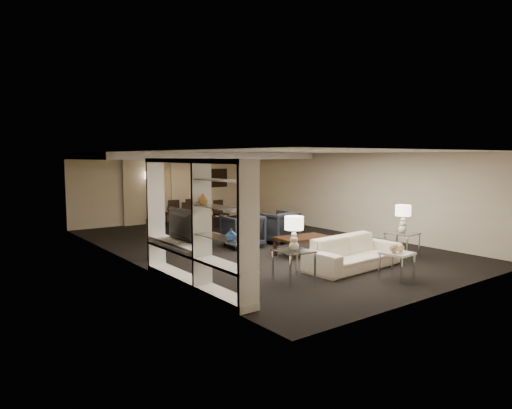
{
  "coord_description": "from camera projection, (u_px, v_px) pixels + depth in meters",
  "views": [
    {
      "loc": [
        -7.27,
        -9.78,
        2.38
      ],
      "look_at": [
        0.0,
        0.0,
        1.1
      ],
      "focal_mm": 32.0,
      "sensor_mm": 36.0,
      "label": 1
    }
  ],
  "objects": [
    {
      "name": "floor",
      "position": [
        256.0,
        245.0,
        12.37
      ],
      "size": [
        11.0,
        11.0,
        0.0
      ],
      "primitive_type": "plane",
      "color": "black",
      "rests_on": "ground"
    },
    {
      "name": "ceiling",
      "position": [
        256.0,
        152.0,
        12.11
      ],
      "size": [
        7.0,
        11.0,
        0.02
      ],
      "primitive_type": "cube",
      "color": "silver",
      "rests_on": "ground"
    },
    {
      "name": "wall_back",
      "position": [
        166.0,
        188.0,
        16.63
      ],
      "size": [
        7.0,
        0.02,
        2.5
      ],
      "primitive_type": "cube",
      "color": "beige",
      "rests_on": "ground"
    },
    {
      "name": "wall_front",
      "position": [
        446.0,
        223.0,
        7.85
      ],
      "size": [
        7.0,
        0.02,
        2.5
      ],
      "primitive_type": "cube",
      "color": "beige",
      "rests_on": "ground"
    },
    {
      "name": "wall_left",
      "position": [
        130.0,
        208.0,
        10.16
      ],
      "size": [
        0.02,
        11.0,
        2.5
      ],
      "primitive_type": "cube",
      "color": "beige",
      "rests_on": "ground"
    },
    {
      "name": "wall_right",
      "position": [
        345.0,
        193.0,
        14.32
      ],
      "size": [
        0.02,
        11.0,
        2.5
      ],
      "primitive_type": "cube",
      "color": "beige",
      "rests_on": "ground"
    },
    {
      "name": "ceiling_soffit",
      "position": [
        192.0,
        156.0,
        14.91
      ],
      "size": [
        7.0,
        4.0,
        0.2
      ],
      "primitive_type": "cube",
      "color": "silver",
      "rests_on": "ceiling"
    },
    {
      "name": "curtains",
      "position": [
        144.0,
        190.0,
        16.04
      ],
      "size": [
        1.5,
        0.12,
        2.4
      ],
      "primitive_type": "cube",
      "color": "beige",
      "rests_on": "wall_back"
    },
    {
      "name": "door",
      "position": [
        184.0,
        192.0,
        17.04
      ],
      "size": [
        0.9,
        0.05,
        2.1
      ],
      "primitive_type": "cube",
      "color": "silver",
      "rests_on": "wall_back"
    },
    {
      "name": "painting",
      "position": [
        216.0,
        178.0,
        17.81
      ],
      "size": [
        0.95,
        0.04,
        0.65
      ],
      "primitive_type": "cube",
      "color": "#142D38",
      "rests_on": "wall_back"
    },
    {
      "name": "media_unit",
      "position": [
        195.0,
        224.0,
        8.21
      ],
      "size": [
        0.38,
        3.4,
        2.35
      ],
      "primitive_type": null,
      "color": "white",
      "rests_on": "wall_left"
    },
    {
      "name": "pendant_light",
      "position": [
        200.0,
        171.0,
        15.14
      ],
      "size": [
        0.52,
        0.52,
        0.24
      ],
      "primitive_type": "cylinder",
      "color": "#D8591E",
      "rests_on": "ceiling_soffit"
    },
    {
      "name": "sofa",
      "position": [
        353.0,
        252.0,
        9.75
      ],
      "size": [
        2.38,
        1.06,
        0.68
      ],
      "primitive_type": "imported",
      "rotation": [
        0.0,
        0.0,
        0.06
      ],
      "color": "beige",
      "rests_on": "floor"
    },
    {
      "name": "coffee_table",
      "position": [
        303.0,
        246.0,
        11.04
      ],
      "size": [
        1.34,
        0.86,
        0.46
      ],
      "primitive_type": null,
      "rotation": [
        0.0,
        0.0,
        -0.1
      ],
      "color": "black",
      "rests_on": "floor"
    },
    {
      "name": "armchair_left",
      "position": [
        242.0,
        231.0,
        12.02
      ],
      "size": [
        1.03,
        1.05,
        0.86
      ],
      "primitive_type": "imported",
      "rotation": [
        0.0,
        0.0,
        3.03
      ],
      "color": "black",
      "rests_on": "floor"
    },
    {
      "name": "armchair_right",
      "position": [
        278.0,
        227.0,
        12.74
      ],
      "size": [
        1.02,
        1.04,
        0.86
      ],
      "primitive_type": "imported",
      "rotation": [
        0.0,
        0.0,
        3.25
      ],
      "color": "black",
      "rests_on": "floor"
    },
    {
      "name": "side_table_left",
      "position": [
        294.0,
        266.0,
        8.75
      ],
      "size": [
        0.69,
        0.69,
        0.59
      ],
      "primitive_type": null,
      "rotation": [
        0.0,
        0.0,
        -0.08
      ],
      "color": "white",
      "rests_on": "floor"
    },
    {
      "name": "side_table_right",
      "position": [
        402.0,
        245.0,
        10.77
      ],
      "size": [
        0.71,
        0.71,
        0.59
      ],
      "primitive_type": null,
      "rotation": [
        0.0,
        0.0,
        0.12
      ],
      "color": "white",
      "rests_on": "floor"
    },
    {
      "name": "table_lamp_left",
      "position": [
        294.0,
        233.0,
        8.69
      ],
      "size": [
        0.4,
        0.4,
        0.66
      ],
      "primitive_type": null,
      "rotation": [
        0.0,
        0.0,
        -0.13
      ],
      "color": "silver",
      "rests_on": "side_table_left"
    },
    {
      "name": "table_lamp_right",
      "position": [
        403.0,
        219.0,
        10.7
      ],
      "size": [
        0.4,
        0.4,
        0.66
      ],
      "primitive_type": null,
      "rotation": [
        0.0,
        0.0,
        -0.12
      ],
      "color": "white",
      "rests_on": "side_table_right"
    },
    {
      "name": "marble_table",
      "position": [
        397.0,
        266.0,
        8.88
      ],
      "size": [
        0.58,
        0.58,
        0.53
      ],
      "primitive_type": null,
      "rotation": [
        0.0,
        0.0,
        0.1
      ],
      "color": "white",
      "rests_on": "floor"
    },
    {
      "name": "gold_gourd_a",
      "position": [
        394.0,
        249.0,
        8.79
      ],
      "size": [
        0.17,
        0.17,
        0.17
      ],
      "primitive_type": "sphere",
      "color": "tan",
      "rests_on": "marble_table"
    },
    {
      "name": "gold_gourd_b",
      "position": [
        400.0,
        248.0,
        8.91
      ],
      "size": [
        0.15,
        0.15,
        0.15
      ],
      "primitive_type": "sphere",
      "color": "#E7D27A",
      "rests_on": "marble_table"
    },
    {
      "name": "television",
      "position": [
        177.0,
        225.0,
        8.83
      ],
      "size": [
        1.08,
        0.14,
        0.62
      ],
      "primitive_type": "imported",
      "rotation": [
        0.0,
        0.0,
        1.57
      ],
      "color": "black",
      "rests_on": "media_unit"
    },
    {
      "name": "vase_blue",
      "position": [
        231.0,
        234.0,
        7.26
      ],
      "size": [
        0.18,
        0.18,
        0.18
      ],
      "primitive_type": "imported",
      "color": "#2651A7",
      "rests_on": "media_unit"
    },
    {
      "name": "vase_amber",
      "position": [
        203.0,
        199.0,
        7.91
      ],
      "size": [
        0.18,
        0.18,
        0.19
      ],
      "primitive_type": "imported",
      "color": "#B1773B",
      "rests_on": "media_unit"
    },
    {
      "name": "floor_speaker",
      "position": [
        149.0,
        240.0,
        10.49
      ],
      "size": [
        0.12,
        0.12,
        0.96
      ],
      "primitive_type": "cube",
      "rotation": [
        0.0,
        0.0,
        -0.15
      ],
      "color": "black",
      "rests_on": "floor"
    },
    {
      "name": "dining_table",
      "position": [
        197.0,
        217.0,
        15.72
      ],
      "size": [
        1.74,
        0.98,
        0.61
      ],
      "primitive_type": "imported",
      "rotation": [
        0.0,
        0.0,
        0.01
      ],
      "color": "black",
      "rests_on": "floor"
    },
    {
      "name": "chair_nl",
      "position": [
        190.0,
        216.0,
        14.83
      ],
      "size": [
        0.42,
        0.42,
        0.9
      ],
      "primitive_type": null,
      "rotation": [
        0.0,
        0.0,
        -0.02
      ],
      "color": "black",
      "rests_on": "floor"
    },
    {
      "name": "chair_nm",
      "position": [
        206.0,
        215.0,
        15.19
      ],
      "size": [
        0.46,
        0.46,
        0.9
      ],
      "primitive_type": null,
      "rotation": [
        0.0,
        0.0,
        -0.11
      ],
      "color": "black",
      "rests_on": "floor"
    },
    {
      "name": "chair_nr",
      "position": [
        221.0,
        213.0,
        15.54
      ],
      "size": [
        0.45,
        0.45,
        0.9
      ],
      "primitive_type": null,
      "rotation": [
        0.0,
        0.0,
        0.08
      ],
      "color": "black",
      "rests_on": "floor"
    },
    {
      "name": "chair_fl",
      "position": [
        172.0,
        212.0,
        15.87
      ],
      "size": [
        0.47,
        0.47,
        0.9
      ],
      "primitive_type": null,
      "rotation": [
        0.0,
        0.0,
        3.02
      ],
      "color": "black",
      "rests_on": "floor"
    },
    {
      "name": "chair_fm",
      "position": [
        188.0,
        211.0,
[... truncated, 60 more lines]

